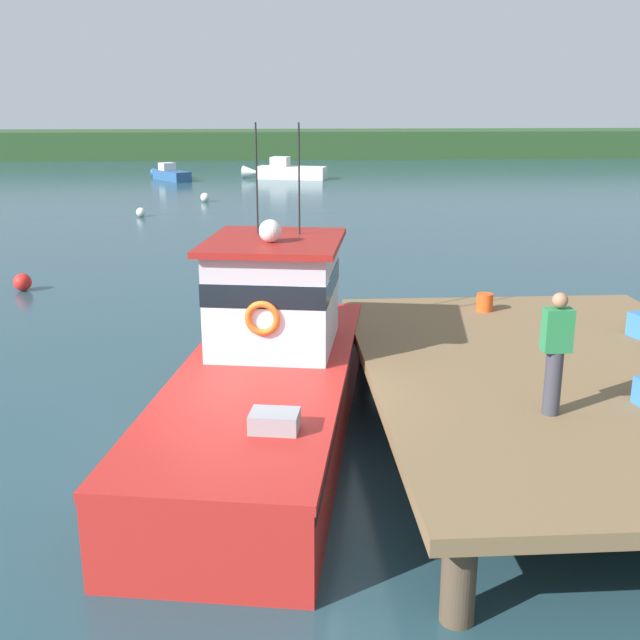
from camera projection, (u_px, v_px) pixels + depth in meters
ground_plane at (251, 451)px, 11.72m from camera, size 200.00×200.00×0.00m
dock at (565, 378)px, 11.72m from camera, size 6.00×9.00×1.20m
main_fishing_boat at (269, 370)px, 12.28m from camera, size 3.87×9.97×4.80m
bait_bucket at (485, 302)px, 14.93m from camera, size 0.32×0.32×0.34m
deckhand_by_the_boat at (556, 351)px, 9.83m from camera, size 0.36×0.22×1.63m
moored_boat_off_the_point at (286, 171)px, 51.61m from camera, size 5.78×2.69×1.45m
moored_boat_near_channel at (170, 174)px, 50.94m from camera, size 3.13×4.09×1.10m
mooring_buoy_channel_marker at (23, 282)px, 21.47m from camera, size 0.49×0.49×0.49m
mooring_buoy_outer at (205, 197)px, 40.12m from camera, size 0.46×0.46×0.46m
mooring_buoy_inshore at (141, 212)px, 35.04m from camera, size 0.41×0.41×0.41m
far_shoreline at (266, 144)px, 70.86m from camera, size 120.00×8.00×2.40m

